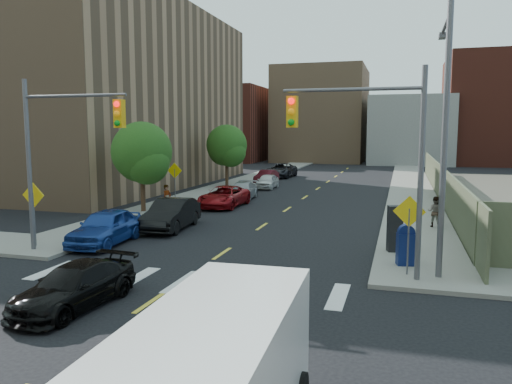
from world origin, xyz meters
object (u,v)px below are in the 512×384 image
Objects in this scene: parked_car_grey at (281,170)px; payphone at (395,229)px; parked_car_silver at (242,191)px; cargo_van at (217,381)px; parked_car_black at (171,214)px; mailbox at (406,245)px; black_sedan at (75,286)px; pedestrian_west at (167,199)px; parked_car_red at (224,197)px; parked_car_maroon at (266,176)px; pedestrian_east at (435,212)px; parked_car_white at (267,181)px; parked_car_blue at (106,227)px.

parked_car_grey is 2.94× the size of payphone.
parked_car_silver is 29.03m from cargo_van.
mailbox is (11.34, -4.29, 0.10)m from parked_car_black.
black_sedan is 15.45m from pedestrian_west.
parked_car_grey is 33.72m from payphone.
parked_car_black reaches higher than parked_car_red.
parked_car_maroon is 0.89× the size of black_sedan.
parked_car_maroon is at bearing -35.10° from pedestrian_east.
parked_car_silver is 0.79× the size of parked_car_grey.
parked_car_red is 14.85m from payphone.
parked_car_silver is 7.06m from parked_car_white.
payphone reaches higher than parked_car_white.
pedestrian_east is at bearing -58.60° from parked_car_grey.
black_sedan is 8.04m from cargo_van.
black_sedan is (2.36, -11.04, -0.16)m from parked_car_black.
parked_car_blue is 3.06× the size of mailbox.
parked_car_maroon is at bearing 105.30° from parked_car_white.
payphone reaches higher than parked_car_blue.
parked_car_maroon is 24.18m from pedestrian_east.
black_sedan is at bearing -77.93° from parked_car_maroon.
pedestrian_west reaches higher than parked_car_silver.
parked_car_black is (1.30, 3.86, -0.00)m from parked_car_blue.
parked_car_maroon is at bearing 88.70° from parked_car_black.
parked_car_grey is at bearing 12.59° from pedestrian_west.
cargo_van is (8.58, -34.79, 0.63)m from parked_car_white.
pedestrian_east is at bearing -48.37° from parked_car_maroon.
parked_car_blue is 12.65m from mailbox.
parked_car_grey reaches higher than parked_car_white.
payphone is at bearing -16.26° from parked_car_black.
cargo_van reaches higher than parked_car_silver.
payphone is at bearing -100.41° from pedestrian_west.
parked_car_silver is 22.79m from black_sedan.
mailbox is at bearing -106.48° from pedestrian_west.
mailbox reaches higher than black_sedan.
mailbox reaches higher than parked_car_maroon.
parked_car_white is 10.54m from parked_car_grey.
payphone reaches higher than parked_car_black.
parked_car_red is 25.38m from cargo_van.
parked_car_grey is 1.29× the size of black_sedan.
parked_car_maroon is 19.52m from pedestrian_west.
parked_car_white is at bearing 99.47° from black_sedan.
parked_car_black is 1.09× the size of parked_car_silver.
parked_car_white is (0.00, 18.69, -0.14)m from parked_car_black.
parked_car_black is at bearing -80.82° from parked_car_maroon.
parked_car_black is at bearing -94.53° from parked_car_silver.
parked_car_white is 0.68× the size of parked_car_grey.
parked_car_black is at bearing 146.13° from mailbox.
pedestrian_west reaches higher than parked_car_black.
mailbox is at bearing 98.84° from pedestrian_east.
pedestrian_east reaches higher than mailbox.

